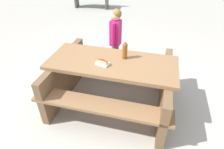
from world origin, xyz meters
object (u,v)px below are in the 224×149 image
object	(u,v)px
soda_bottle	(125,50)
hotdog_tray	(103,63)
child_in_coat	(116,33)
picnic_table	(112,79)

from	to	relation	value
soda_bottle	hotdog_tray	size ratio (longest dim) A/B	1.36
child_in_coat	soda_bottle	bearing A→B (deg)	110.96
hotdog_tray	child_in_coat	size ratio (longest dim) A/B	0.17
soda_bottle	hotdog_tray	xyz separation A→B (m)	(0.26, 0.24, -0.10)
picnic_table	child_in_coat	xyz separation A→B (m)	(0.15, -0.93, 0.32)
soda_bottle	hotdog_tray	distance (m)	0.37
picnic_table	soda_bottle	xyz separation A→B (m)	(-0.15, -0.13, 0.43)
hotdog_tray	child_in_coat	xyz separation A→B (m)	(0.05, -1.05, -0.01)
soda_bottle	hotdog_tray	bearing A→B (deg)	42.88
hotdog_tray	soda_bottle	bearing A→B (deg)	-137.12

